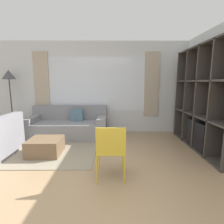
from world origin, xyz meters
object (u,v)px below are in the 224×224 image
object	(u,v)px
shelving_unit	(205,100)
couch_main	(68,126)
floor_lamp	(9,78)
folding_chair	(111,148)
ottoman	(45,147)

from	to	relation	value
shelving_unit	couch_main	world-z (taller)	shelving_unit
floor_lamp	folding_chair	world-z (taller)	floor_lamp
shelving_unit	floor_lamp	distance (m)	5.10
shelving_unit	ottoman	size ratio (longest dim) A/B	3.51
shelving_unit	folding_chair	xyz separation A→B (m)	(-2.09, -1.29, -0.60)
folding_chair	floor_lamp	bearing A→B (deg)	-40.39
couch_main	folding_chair	size ratio (longest dim) A/B	2.50
floor_lamp	ottoman	bearing A→B (deg)	-44.98
couch_main	floor_lamp	distance (m)	2.13
shelving_unit	couch_main	bearing A→B (deg)	164.18
couch_main	folding_chair	bearing A→B (deg)	-61.53
shelving_unit	floor_lamp	world-z (taller)	shelving_unit
floor_lamp	couch_main	bearing A→B (deg)	-7.16
shelving_unit	folding_chair	bearing A→B (deg)	-148.23
shelving_unit	couch_main	size ratio (longest dim) A/B	1.07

